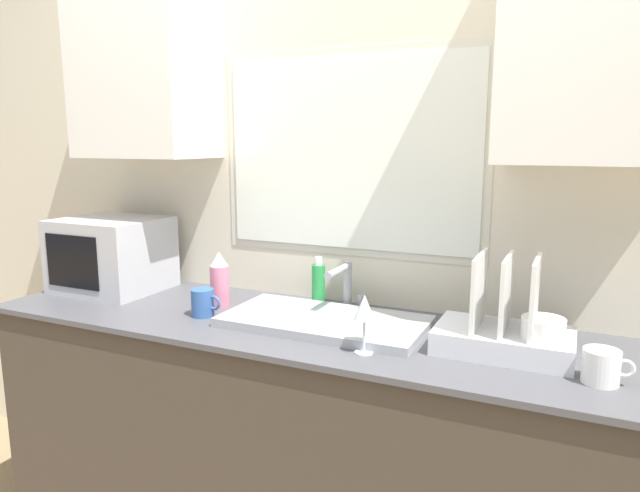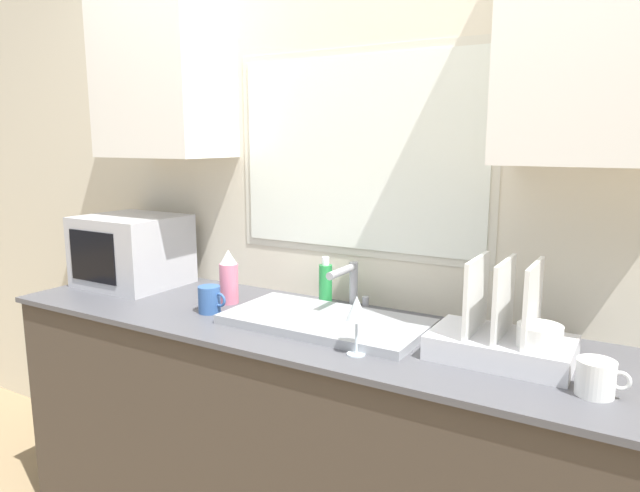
{
  "view_description": "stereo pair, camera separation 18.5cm",
  "coord_description": "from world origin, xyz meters",
  "px_view_note": "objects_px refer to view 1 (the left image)",
  "views": [
    {
      "loc": [
        0.8,
        -1.38,
        1.55
      ],
      "look_at": [
        0.04,
        0.28,
        1.21
      ],
      "focal_mm": 32.0,
      "sensor_mm": 36.0,
      "label": 1
    },
    {
      "loc": [
        0.96,
        -1.29,
        1.55
      ],
      "look_at": [
        0.04,
        0.28,
        1.21
      ],
      "focal_mm": 32.0,
      "sensor_mm": 36.0,
      "label": 2
    }
  ],
  "objects_px": {
    "faucet": "(345,282)",
    "dish_rack": "(508,331)",
    "soap_bottle": "(318,284)",
    "wine_glass": "(364,309)",
    "microwave": "(112,254)",
    "mug_near_sink": "(203,303)",
    "spray_bottle": "(220,280)"
  },
  "relations": [
    {
      "from": "dish_rack",
      "to": "mug_near_sink",
      "type": "height_order",
      "value": "dish_rack"
    },
    {
      "from": "spray_bottle",
      "to": "faucet",
      "type": "bearing_deg",
      "value": 14.82
    },
    {
      "from": "faucet",
      "to": "spray_bottle",
      "type": "height_order",
      "value": "spray_bottle"
    },
    {
      "from": "faucet",
      "to": "mug_near_sink",
      "type": "height_order",
      "value": "faucet"
    },
    {
      "from": "faucet",
      "to": "dish_rack",
      "type": "bearing_deg",
      "value": -17.07
    },
    {
      "from": "microwave",
      "to": "soap_bottle",
      "type": "relative_size",
      "value": 2.16
    },
    {
      "from": "faucet",
      "to": "wine_glass",
      "type": "height_order",
      "value": "faucet"
    },
    {
      "from": "spray_bottle",
      "to": "wine_glass",
      "type": "relative_size",
      "value": 1.17
    },
    {
      "from": "dish_rack",
      "to": "wine_glass",
      "type": "height_order",
      "value": "dish_rack"
    },
    {
      "from": "soap_bottle",
      "to": "spray_bottle",
      "type": "bearing_deg",
      "value": -156.16
    },
    {
      "from": "faucet",
      "to": "mug_near_sink",
      "type": "xyz_separation_m",
      "value": [
        -0.44,
        -0.26,
        -0.06
      ]
    },
    {
      "from": "microwave",
      "to": "spray_bottle",
      "type": "distance_m",
      "value": 0.55
    },
    {
      "from": "dish_rack",
      "to": "wine_glass",
      "type": "relative_size",
      "value": 2.19
    },
    {
      "from": "wine_glass",
      "to": "spray_bottle",
      "type": "bearing_deg",
      "value": 160.58
    },
    {
      "from": "soap_bottle",
      "to": "faucet",
      "type": "bearing_deg",
      "value": -13.37
    },
    {
      "from": "microwave",
      "to": "wine_glass",
      "type": "bearing_deg",
      "value": -11.73
    },
    {
      "from": "faucet",
      "to": "dish_rack",
      "type": "height_order",
      "value": "dish_rack"
    },
    {
      "from": "faucet",
      "to": "dish_rack",
      "type": "relative_size",
      "value": 0.5
    },
    {
      "from": "microwave",
      "to": "mug_near_sink",
      "type": "height_order",
      "value": "microwave"
    },
    {
      "from": "microwave",
      "to": "spray_bottle",
      "type": "xyz_separation_m",
      "value": [
        0.55,
        -0.02,
        -0.05
      ]
    },
    {
      "from": "microwave",
      "to": "mug_near_sink",
      "type": "distance_m",
      "value": 0.6
    },
    {
      "from": "spray_bottle",
      "to": "soap_bottle",
      "type": "relative_size",
      "value": 1.1
    },
    {
      "from": "mug_near_sink",
      "to": "dish_rack",
      "type": "bearing_deg",
      "value": 4.23
    },
    {
      "from": "soap_bottle",
      "to": "wine_glass",
      "type": "distance_m",
      "value": 0.51
    },
    {
      "from": "mug_near_sink",
      "to": "wine_glass",
      "type": "xyz_separation_m",
      "value": [
        0.65,
        -0.1,
        0.08
      ]
    },
    {
      "from": "microwave",
      "to": "wine_glass",
      "type": "relative_size",
      "value": 2.3
    },
    {
      "from": "soap_bottle",
      "to": "wine_glass",
      "type": "relative_size",
      "value": 1.06
    },
    {
      "from": "faucet",
      "to": "dish_rack",
      "type": "distance_m",
      "value": 0.62
    },
    {
      "from": "spray_bottle",
      "to": "microwave",
      "type": "bearing_deg",
      "value": 178.21
    },
    {
      "from": "faucet",
      "to": "spray_bottle",
      "type": "xyz_separation_m",
      "value": [
        -0.46,
        -0.12,
        -0.01
      ]
    },
    {
      "from": "spray_bottle",
      "to": "dish_rack",
      "type": "bearing_deg",
      "value": -3.18
    },
    {
      "from": "mug_near_sink",
      "to": "wine_glass",
      "type": "bearing_deg",
      "value": -8.88
    }
  ]
}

